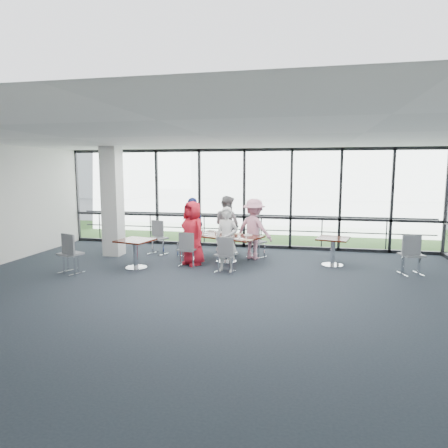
% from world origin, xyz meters
% --- Properties ---
extents(floor, '(12.00, 10.00, 0.02)m').
position_xyz_m(floor, '(0.00, 0.00, -0.01)').
color(floor, '#1F2730').
rests_on(floor, ground).
extents(ceiling, '(12.00, 10.00, 0.04)m').
position_xyz_m(ceiling, '(0.00, 0.00, 3.20)').
color(ceiling, white).
rests_on(ceiling, ground).
extents(wall_front, '(12.00, 0.10, 3.20)m').
position_xyz_m(wall_front, '(0.00, -5.00, 1.60)').
color(wall_front, silver).
rests_on(wall_front, ground).
extents(curtain_wall_back, '(12.00, 0.10, 3.20)m').
position_xyz_m(curtain_wall_back, '(0.00, 5.00, 1.60)').
color(curtain_wall_back, white).
rests_on(curtain_wall_back, ground).
extents(structural_column, '(0.50, 0.50, 3.20)m').
position_xyz_m(structural_column, '(-3.60, 3.00, 1.60)').
color(structural_column, silver).
rests_on(structural_column, ground).
extents(apron, '(80.00, 70.00, 0.02)m').
position_xyz_m(apron, '(0.00, 10.00, -0.02)').
color(apron, gray).
rests_on(apron, ground).
extents(grass_strip, '(80.00, 5.00, 0.01)m').
position_xyz_m(grass_strip, '(0.00, 8.00, 0.01)').
color(grass_strip, '#375822').
rests_on(grass_strip, ground).
extents(hangar_main, '(24.00, 10.00, 6.00)m').
position_xyz_m(hangar_main, '(4.00, 32.00, 3.00)').
color(hangar_main, silver).
rests_on(hangar_main, ground).
extents(hangar_aux, '(10.00, 6.00, 4.00)m').
position_xyz_m(hangar_aux, '(-18.00, 28.00, 2.00)').
color(hangar_aux, silver).
rests_on(hangar_aux, ground).
extents(guard_rail, '(12.00, 0.06, 0.06)m').
position_xyz_m(guard_rail, '(0.00, 5.60, 0.50)').
color(guard_rail, '#2D2D33').
rests_on(guard_rail, ground).
extents(main_table, '(2.13, 1.67, 0.75)m').
position_xyz_m(main_table, '(-0.14, 2.78, 0.62)').
color(main_table, black).
rests_on(main_table, ground).
extents(side_table_left, '(0.97, 0.97, 0.75)m').
position_xyz_m(side_table_left, '(-2.28, 1.61, 0.63)').
color(side_table_left, black).
rests_on(side_table_left, ground).
extents(side_table_right, '(0.94, 0.94, 0.75)m').
position_xyz_m(side_table_right, '(2.71, 2.95, 0.62)').
color(side_table_right, black).
rests_on(side_table_right, ground).
extents(diner_near_left, '(0.99, 0.92, 1.71)m').
position_xyz_m(diner_near_left, '(-0.95, 2.31, 0.85)').
color(diner_near_left, red).
rests_on(diner_near_left, ground).
extents(diner_near_right, '(0.67, 0.54, 1.63)m').
position_xyz_m(diner_near_right, '(0.08, 1.78, 0.81)').
color(diner_near_right, silver).
rests_on(diner_near_right, ground).
extents(diner_far_left, '(1.01, 0.92, 1.76)m').
position_xyz_m(diner_far_left, '(-0.32, 3.80, 0.88)').
color(diner_far_left, slate).
rests_on(diner_far_left, ground).
extents(diner_far_right, '(1.25, 0.99, 1.72)m').
position_xyz_m(diner_far_right, '(0.55, 3.35, 0.86)').
color(diner_far_right, pink).
rests_on(diner_far_right, ground).
extents(diner_end, '(0.75, 1.11, 1.74)m').
position_xyz_m(diner_end, '(-1.21, 3.26, 0.87)').
color(diner_end, navy).
rests_on(diner_end, ground).
extents(chair_main_nl, '(0.50, 0.50, 0.90)m').
position_xyz_m(chair_main_nl, '(-1.03, 2.10, 0.45)').
color(chair_main_nl, slate).
rests_on(chair_main_nl, ground).
extents(chair_main_nr, '(0.53, 0.53, 0.89)m').
position_xyz_m(chair_main_nr, '(0.06, 1.69, 0.44)').
color(chair_main_nr, slate).
rests_on(chair_main_nr, ground).
extents(chair_main_fl, '(0.47, 0.47, 0.83)m').
position_xyz_m(chair_main_fl, '(-0.27, 3.88, 0.41)').
color(chair_main_fl, slate).
rests_on(chair_main_fl, ground).
extents(chair_main_fr, '(0.61, 0.61, 0.91)m').
position_xyz_m(chair_main_fr, '(0.60, 3.54, 0.46)').
color(chair_main_fr, slate).
rests_on(chair_main_fr, ground).
extents(chair_main_end, '(0.56, 0.56, 0.87)m').
position_xyz_m(chair_main_end, '(-1.38, 3.29, 0.43)').
color(chair_main_end, slate).
rests_on(chair_main_end, ground).
extents(chair_spare_la, '(0.63, 0.63, 0.99)m').
position_xyz_m(chair_spare_la, '(-3.61, 0.79, 0.49)').
color(chair_spare_la, slate).
rests_on(chair_spare_la, ground).
extents(chair_spare_lb, '(0.62, 0.62, 0.98)m').
position_xyz_m(chair_spare_lb, '(-2.34, 3.32, 0.49)').
color(chair_spare_lb, slate).
rests_on(chair_spare_lb, ground).
extents(chair_spare_r, '(0.61, 0.61, 0.99)m').
position_xyz_m(chair_spare_r, '(4.51, 2.39, 0.49)').
color(chair_spare_r, slate).
rests_on(chair_spare_r, ground).
extents(plate_nl, '(0.27, 0.27, 0.01)m').
position_xyz_m(plate_nl, '(-0.76, 2.70, 0.76)').
color(plate_nl, white).
rests_on(plate_nl, main_table).
extents(plate_nr, '(0.25, 0.25, 0.01)m').
position_xyz_m(plate_nr, '(0.32, 2.25, 0.76)').
color(plate_nr, white).
rests_on(plate_nr, main_table).
extents(plate_fl, '(0.28, 0.28, 0.01)m').
position_xyz_m(plate_fl, '(-0.43, 3.23, 0.76)').
color(plate_fl, white).
rests_on(plate_fl, main_table).
extents(plate_fr, '(0.25, 0.25, 0.01)m').
position_xyz_m(plate_fr, '(0.45, 2.87, 0.76)').
color(plate_fr, white).
rests_on(plate_fr, main_table).
extents(plate_end, '(0.27, 0.27, 0.01)m').
position_xyz_m(plate_end, '(-0.84, 3.07, 0.76)').
color(plate_end, white).
rests_on(plate_end, main_table).
extents(tumbler_a, '(0.07, 0.07, 0.14)m').
position_xyz_m(tumbler_a, '(-0.39, 2.63, 0.82)').
color(tumbler_a, white).
rests_on(tumbler_a, main_table).
extents(tumbler_b, '(0.07, 0.07, 0.15)m').
position_xyz_m(tumbler_b, '(0.11, 2.50, 0.82)').
color(tumbler_b, white).
rests_on(tumbler_b, main_table).
extents(tumbler_c, '(0.06, 0.06, 0.13)m').
position_xyz_m(tumbler_c, '(0.03, 2.94, 0.81)').
color(tumbler_c, white).
rests_on(tumbler_c, main_table).
extents(tumbler_d, '(0.07, 0.07, 0.14)m').
position_xyz_m(tumbler_d, '(-0.83, 2.92, 0.82)').
color(tumbler_d, white).
rests_on(tumbler_d, main_table).
extents(menu_a, '(0.39, 0.35, 0.00)m').
position_xyz_m(menu_a, '(-0.37, 2.46, 0.75)').
color(menu_a, beige).
rests_on(menu_a, main_table).
extents(menu_b, '(0.37, 0.32, 0.00)m').
position_xyz_m(menu_b, '(0.53, 2.18, 0.75)').
color(menu_b, beige).
rests_on(menu_b, main_table).
extents(menu_c, '(0.36, 0.28, 0.00)m').
position_xyz_m(menu_c, '(0.08, 3.08, 0.75)').
color(menu_c, beige).
rests_on(menu_c, main_table).
extents(condiment_caddy, '(0.10, 0.07, 0.04)m').
position_xyz_m(condiment_caddy, '(-0.13, 2.81, 0.77)').
color(condiment_caddy, black).
rests_on(condiment_caddy, main_table).
extents(ketchup_bottle, '(0.06, 0.06, 0.18)m').
position_xyz_m(ketchup_bottle, '(-0.08, 2.86, 0.84)').
color(ketchup_bottle, '#B2200D').
rests_on(ketchup_bottle, main_table).
extents(green_bottle, '(0.05, 0.05, 0.20)m').
position_xyz_m(green_bottle, '(-0.04, 2.78, 0.85)').
color(green_bottle, '#297D45').
rests_on(green_bottle, main_table).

